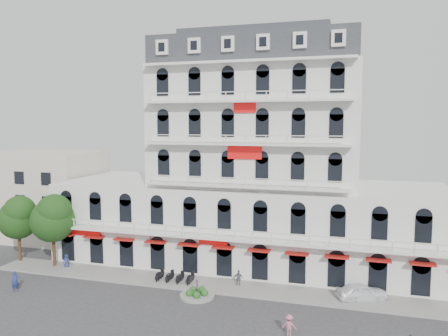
% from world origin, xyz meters
% --- Properties ---
extents(ground, '(120.00, 120.00, 0.00)m').
position_xyz_m(ground, '(0.00, 0.00, 0.00)').
color(ground, '#38383A').
rests_on(ground, ground).
extents(sidewalk, '(53.00, 4.00, 0.16)m').
position_xyz_m(sidewalk, '(0.00, 9.00, 0.08)').
color(sidewalk, gray).
rests_on(sidewalk, ground).
extents(main_building, '(45.00, 15.00, 25.80)m').
position_xyz_m(main_building, '(0.00, 18.00, 9.96)').
color(main_building, silver).
rests_on(main_building, ground).
extents(flank_building_west, '(14.00, 10.00, 12.00)m').
position_xyz_m(flank_building_west, '(-30.00, 20.00, 6.00)').
color(flank_building_west, beige).
rests_on(flank_building_west, ground).
extents(traffic_island, '(3.20, 3.20, 1.60)m').
position_xyz_m(traffic_island, '(-3.00, 6.00, 0.26)').
color(traffic_island, gray).
rests_on(traffic_island, ground).
extents(parked_scooter_row, '(4.40, 1.80, 1.10)m').
position_xyz_m(parked_scooter_row, '(-6.35, 8.80, 0.00)').
color(parked_scooter_row, black).
rests_on(parked_scooter_row, ground).
extents(tree_west_outer, '(4.50, 4.48, 7.76)m').
position_xyz_m(tree_west_outer, '(-25.95, 9.98, 5.35)').
color(tree_west_outer, '#382314').
rests_on(tree_west_outer, ground).
extents(tree_west_inner, '(4.76, 4.76, 8.25)m').
position_xyz_m(tree_west_inner, '(-20.95, 9.48, 5.68)').
color(tree_west_inner, '#382314').
rests_on(tree_west_inner, ground).
extents(parked_car, '(4.84, 3.31, 1.53)m').
position_xyz_m(parked_car, '(11.49, 9.50, 0.76)').
color(parked_car, white).
rests_on(parked_car, ground).
extents(pedestrian_left, '(0.86, 0.66, 1.57)m').
position_xyz_m(pedestrian_left, '(-19.45, 9.50, 0.79)').
color(pedestrian_left, navy).
rests_on(pedestrian_left, ground).
extents(pedestrian_mid, '(1.02, 0.53, 1.66)m').
position_xyz_m(pedestrian_mid, '(0.05, 9.50, 0.83)').
color(pedestrian_mid, slate).
rests_on(pedestrian_mid, ground).
extents(pedestrian_right, '(1.09, 0.65, 1.66)m').
position_xyz_m(pedestrian_right, '(6.11, 0.95, 0.83)').
color(pedestrian_right, '#C96A7F').
rests_on(pedestrian_right, ground).
extents(pedestrian_far, '(0.82, 0.83, 1.94)m').
position_xyz_m(pedestrian_far, '(-20.00, 2.51, 0.97)').
color(pedestrian_far, navy).
rests_on(pedestrian_far, ground).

